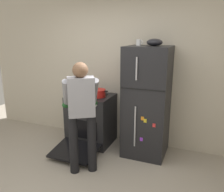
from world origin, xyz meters
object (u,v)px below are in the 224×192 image
object	(u,v)px
stove_range	(91,120)
coffee_mug	(139,42)
red_pot	(98,93)
person_cook	(81,109)
pepper_mill	(81,86)
mixing_bowl	(155,42)
refrigerator	(147,102)

from	to	relation	value
stove_range	coffee_mug	xyz separation A→B (m)	(0.84, 0.07, 1.38)
stove_range	red_pot	size ratio (longest dim) A/B	3.23
person_cook	red_pot	distance (m)	0.83
stove_range	coffee_mug	world-z (taller)	coffee_mug
pepper_mill	red_pot	bearing A→B (deg)	-28.52
mixing_bowl	stove_range	bearing A→B (deg)	-179.07
red_pot	mixing_bowl	world-z (taller)	mixing_bowl
refrigerator	red_pot	distance (m)	0.86
coffee_mug	stove_range	bearing A→B (deg)	-175.38
person_cook	pepper_mill	distance (m)	1.23
person_cook	pepper_mill	xyz separation A→B (m)	(-0.60, 1.07, 0.05)
red_pot	pepper_mill	distance (m)	0.52
stove_range	person_cook	world-z (taller)	person_cook
stove_range	pepper_mill	size ratio (longest dim) A/B	6.24
refrigerator	pepper_mill	size ratio (longest dim) A/B	9.16
mixing_bowl	pepper_mill	bearing A→B (deg)	171.85
refrigerator	red_pot	bearing A→B (deg)	-176.68
person_cook	refrigerator	bearing A→B (deg)	50.52
refrigerator	coffee_mug	xyz separation A→B (m)	(-0.18, 0.05, 0.94)
red_pot	coffee_mug	world-z (taller)	coffee_mug
coffee_mug	mixing_bowl	bearing A→B (deg)	-10.99
stove_range	mixing_bowl	bearing A→B (deg)	0.93
red_pot	stove_range	bearing A→B (deg)	168.61
red_pot	pepper_mill	xyz separation A→B (m)	(-0.46, 0.25, 0.03)
red_pot	person_cook	bearing A→B (deg)	-80.20
stove_range	person_cook	distance (m)	1.04
stove_range	mixing_bowl	size ratio (longest dim) A/B	5.04
refrigerator	mixing_bowl	distance (m)	0.95
refrigerator	stove_range	world-z (taller)	refrigerator
pepper_mill	refrigerator	bearing A→B (deg)	-8.65
pepper_mill	mixing_bowl	xyz separation A→B (m)	(1.40, -0.20, 0.83)
pepper_mill	mixing_bowl	distance (m)	1.64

